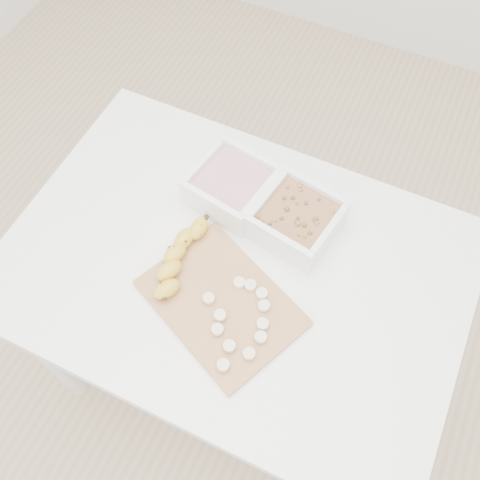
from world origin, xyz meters
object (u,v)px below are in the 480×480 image
at_px(cutting_board, 221,303).
at_px(bowl_granola, 297,219).
at_px(table, 235,283).
at_px(bowl_yogurt, 232,185).
at_px(banana, 179,258).

bearing_deg(cutting_board, bowl_granola, 73.73).
relative_size(table, bowl_granola, 5.11).
xyz_separation_m(bowl_yogurt, cutting_board, (0.10, -0.26, -0.03)).
height_order(cutting_board, banana, banana).
relative_size(bowl_granola, banana, 0.94).
xyz_separation_m(bowl_granola, banana, (-0.19, -0.19, -0.01)).
height_order(bowl_granola, banana, bowl_granola).
distance_m(bowl_granola, cutting_board, 0.25).
height_order(bowl_yogurt, bowl_granola, same).
distance_m(table, bowl_yogurt, 0.23).
xyz_separation_m(bowl_yogurt, bowl_granola, (0.17, -0.02, -0.00)).
bearing_deg(banana, table, 34.77).
xyz_separation_m(cutting_board, banana, (-0.12, 0.04, 0.03)).
distance_m(table, cutting_board, 0.14).
xyz_separation_m(bowl_granola, cutting_board, (-0.07, -0.24, -0.03)).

